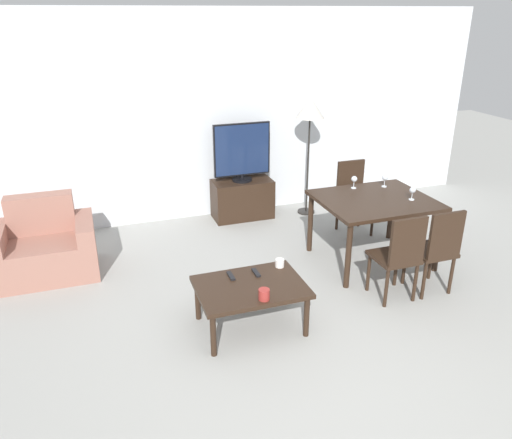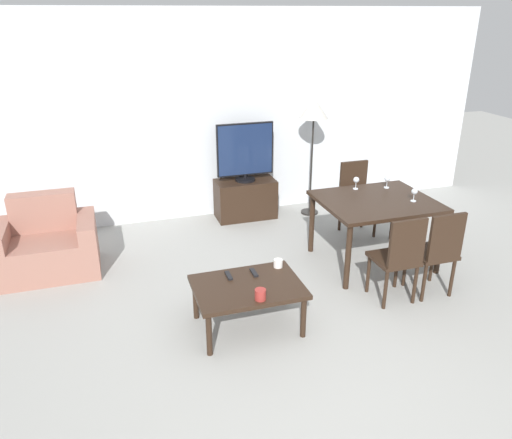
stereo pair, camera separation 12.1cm
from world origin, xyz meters
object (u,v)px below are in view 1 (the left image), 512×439
Objects in this scene: dining_table at (374,206)px; cup_colored_far at (264,294)px; tv_stand at (242,199)px; tv at (242,152)px; cup_white_near at (280,263)px; dining_chair_near at (399,254)px; armchair at (45,249)px; dining_chair_far at (353,194)px; remote_primary at (231,276)px; wine_glass_right at (385,178)px; wine_glass_center at (354,180)px; dining_chair_near_right at (437,247)px; remote_secondary at (256,273)px; coffee_table at (251,290)px; floor_lamp at (310,113)px; wine_glass_left at (413,191)px.

dining_table is 1.99m from cup_colored_far.
tv is at bearing -90.00° from tv_stand.
cup_colored_far is (-0.33, -0.49, 0.01)m from cup_white_near.
cup_colored_far is (-1.46, -0.23, -0.02)m from dining_chair_near.
armchair reaches higher than tv_stand.
remote_primary is at bearing -145.02° from dining_chair_far.
dining_chair_far is (3.68, -0.04, 0.21)m from armchair.
wine_glass_center is at bearing 169.25° from wine_glass_right.
tv_stand is 5.37× the size of remote_primary.
dining_table reaches higher than remote_primary.
dining_chair_far is at bearing 100.87° from wine_glass_right.
armchair is at bearing 155.35° from dining_chair_near_right.
tv is at bearing 75.36° from remote_secondary.
dining_table is 0.87m from dining_chair_near_right.
coffee_table is at bearing -58.15° from remote_primary.
dining_table is 1.72m from remote_secondary.
dining_chair_near_right is at bearing 7.09° from cup_colored_far.
remote_secondary is at bearing -38.38° from armchair.
floor_lamp is at bearing 86.84° from dining_chair_near.
wine_glass_left reaches higher than tv_stand.
coffee_table is at bearing -151.14° from wine_glass_right.
armchair is at bearing -161.38° from tv.
dining_chair_near_right is at bearing -6.41° from remote_secondary.
wine_glass_left is at bearing 49.49° from dining_chair_near.
dining_chair_near_right is (0.00, -1.65, 0.00)m from dining_chair_far.
cup_colored_far reaches higher than coffee_table.
remote_secondary is at bearing -124.55° from floor_lamp.
tv_stand is 2.01m from dining_table.
wine_glass_left is (1.34, -1.87, -0.07)m from tv.
floor_lamp is (-0.08, 1.58, 0.74)m from dining_table.
floor_lamp reaches higher than dining_chair_near.
tv_stand is 2.61m from coffee_table.
dining_chair_near is at bearing -104.49° from dining_table.
dining_chair_near is 1.00× the size of dining_chair_near_right.
dining_chair_near_right is 0.76m from wine_glass_left.
dining_chair_near_right is 2.05m from remote_primary.
dining_chair_far is (1.20, -0.88, -0.42)m from tv.
remote_secondary is (-0.61, -2.33, 0.18)m from tv_stand.
remote_primary is (-2.04, -1.43, -0.06)m from dining_chair_far.
dining_table is 0.87m from dining_chair_far.
remote_primary is 1.03× the size of wine_glass_right.
wine_glass_center is (3.42, -0.49, 0.56)m from armchair.
cup_colored_far is 0.65× the size of wine_glass_left.
remote_primary is at bearing -161.70° from dining_table.
floor_lamp is at bearing 96.96° from dining_chair_near_right.
coffee_table is at bearing -154.91° from dining_table.
tv_stand is at bearing 115.32° from dining_chair_near_right.
coffee_table is at bearing -106.05° from tv.
cup_colored_far is at bearing -104.00° from tv.
tv is 1.62m from wine_glass_center.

